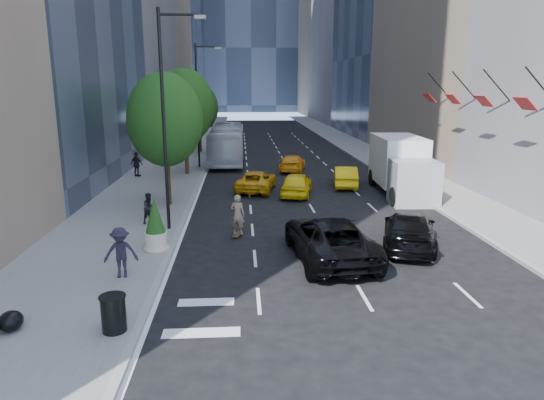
{
  "coord_description": "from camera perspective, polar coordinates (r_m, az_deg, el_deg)",
  "views": [
    {
      "loc": [
        -3.01,
        -18.59,
        6.83
      ],
      "look_at": [
        -1.58,
        3.46,
        1.6
      ],
      "focal_mm": 32.0,
      "sensor_mm": 36.0,
      "label": 1
    }
  ],
  "objects": [
    {
      "name": "sidewalk_left",
      "position": [
        49.42,
        -10.68,
        5.23
      ],
      "size": [
        6.0,
        120.0,
        0.15
      ],
      "primitive_type": "cube",
      "color": "slate",
      "rests_on": "ground"
    },
    {
      "name": "city_bus",
      "position": [
        44.62,
        -5.28,
        6.65
      ],
      "size": [
        2.99,
        12.2,
        3.39
      ],
      "primitive_type": "imported",
      "rotation": [
        0.0,
        0.0,
        -0.01
      ],
      "color": "silver",
      "rests_on": "ground"
    },
    {
      "name": "taxi_b",
      "position": [
        33.93,
        8.63,
        2.78
      ],
      "size": [
        2.2,
        4.53,
        1.43
      ],
      "primitive_type": "imported",
      "rotation": [
        0.0,
        0.0,
        2.98
      ],
      "color": "yellow",
      "rests_on": "ground"
    },
    {
      "name": "tree_near",
      "position": [
        27.97,
        -12.48,
        9.19
      ],
      "size": [
        4.2,
        4.2,
        7.46
      ],
      "color": "black",
      "rests_on": "sidewalk_left"
    },
    {
      "name": "pedestrian_a",
      "position": [
        24.74,
        -14.21,
        -0.93
      ],
      "size": [
        0.94,
        0.93,
        1.53
      ],
      "primitive_type": "imported",
      "rotation": [
        0.0,
        0.0,
        0.75
      ],
      "color": "black",
      "rests_on": "sidewalk_left"
    },
    {
      "name": "tower_right_far",
      "position": [
        120.62,
        8.95,
        21.83
      ],
      "size": [
        20.0,
        24.0,
        50.0
      ],
      "primitive_type": "cube",
      "color": "#7C6C55",
      "rests_on": "ground"
    },
    {
      "name": "sidewalk_right",
      "position": [
        50.75,
        11.23,
        5.42
      ],
      "size": [
        4.0,
        120.0,
        0.15
      ],
      "primitive_type": "cube",
      "color": "slate",
      "rests_on": "ground"
    },
    {
      "name": "tree_mid",
      "position": [
        37.85,
        -10.24,
        10.82
      ],
      "size": [
        4.5,
        4.5,
        7.99
      ],
      "color": "black",
      "rests_on": "sidewalk_left"
    },
    {
      "name": "facade_flags",
      "position": [
        31.69,
        22.26,
        11.18
      ],
      "size": [
        1.85,
        13.3,
        2.05
      ],
      "color": "black",
      "rests_on": "ground"
    },
    {
      "name": "black_sedan_lincoln",
      "position": [
        19.62,
        6.8,
        -4.5
      ],
      "size": [
        3.38,
        6.42,
        1.72
      ],
      "primitive_type": "imported",
      "rotation": [
        0.0,
        0.0,
        3.23
      ],
      "color": "black",
      "rests_on": "ground"
    },
    {
      "name": "pedestrian_c",
      "position": [
        18.07,
        -17.37,
        -5.91
      ],
      "size": [
        1.26,
        0.81,
        1.84
      ],
      "primitive_type": "imported",
      "rotation": [
        0.0,
        0.0,
        0.11
      ],
      "color": "black",
      "rests_on": "sidewalk_left"
    },
    {
      "name": "box_truck",
      "position": [
        32.02,
        15.01,
        3.9
      ],
      "size": [
        3.18,
        7.72,
        3.62
      ],
      "rotation": [
        0.0,
        0.0,
        -0.06
      ],
      "color": "silver",
      "rests_on": "ground"
    },
    {
      "name": "taxi_d",
      "position": [
        39.8,
        2.42,
        4.38
      ],
      "size": [
        2.75,
        4.79,
        1.31
      ],
      "primitive_type": "imported",
      "rotation": [
        0.0,
        0.0,
        2.93
      ],
      "color": "#FF9D0D",
      "rests_on": "ground"
    },
    {
      "name": "skateboarder",
      "position": [
        22.34,
        -4.07,
        -2.02
      ],
      "size": [
        0.79,
        0.64,
        1.87
      ],
      "primitive_type": "imported",
      "rotation": [
        0.0,
        0.0,
        2.82
      ],
      "color": "#837152",
      "rests_on": "ground"
    },
    {
      "name": "traffic_signal",
      "position": [
        58.75,
        -7.13,
        10.69
      ],
      "size": [
        2.48,
        0.53,
        5.2
      ],
      "color": "black",
      "rests_on": "sidewalk_left"
    },
    {
      "name": "taxi_a",
      "position": [
        30.81,
        2.91,
        1.9
      ],
      "size": [
        2.63,
        4.63,
        1.49
      ],
      "primitive_type": "imported",
      "rotation": [
        0.0,
        0.0,
        2.93
      ],
      "color": "yellow",
      "rests_on": "ground"
    },
    {
      "name": "pedestrian_b",
      "position": [
        37.86,
        -15.62,
        4.07
      ],
      "size": [
        1.16,
        0.91,
        1.84
      ],
      "primitive_type": "imported",
      "rotation": [
        0.0,
        0.0,
        2.64
      ],
      "color": "black",
      "rests_on": "sidewalk_left"
    },
    {
      "name": "lamp_far",
      "position": [
        40.74,
        -8.55,
        11.74
      ],
      "size": [
        2.13,
        0.22,
        10.0
      ],
      "color": "black",
      "rests_on": "sidewalk_left"
    },
    {
      "name": "lamp_near",
      "position": [
        22.86,
        -12.24,
        10.47
      ],
      "size": [
        2.13,
        0.22,
        10.0
      ],
      "color": "black",
      "rests_on": "sidewalk_left"
    },
    {
      "name": "taxi_c",
      "position": [
        32.2,
        -1.84,
        2.28
      ],
      "size": [
        3.1,
        5.15,
        1.34
      ],
      "primitive_type": "imported",
      "rotation": [
        0.0,
        0.0,
        2.95
      ],
      "color": "orange",
      "rests_on": "ground"
    },
    {
      "name": "tree_far",
      "position": [
        50.81,
        -8.58,
        10.68
      ],
      "size": [
        3.9,
        3.9,
        6.92
      ],
      "color": "black",
      "rests_on": "sidewalk_left"
    },
    {
      "name": "garbage_bags",
      "position": [
        15.67,
        -29.36,
        -12.67
      ],
      "size": [
        1.15,
        1.11,
        0.57
      ],
      "color": "black",
      "rests_on": "sidewalk_left"
    },
    {
      "name": "ground",
      "position": [
        20.03,
        5.19,
        -6.68
      ],
      "size": [
        160.0,
        160.0,
        0.0
      ],
      "primitive_type": "plane",
      "color": "black",
      "rests_on": "ground"
    },
    {
      "name": "trash_can",
      "position": [
        14.48,
        -18.14,
        -12.65
      ],
      "size": [
        0.67,
        0.67,
        1.01
      ],
      "primitive_type": "cylinder",
      "color": "black",
      "rests_on": "sidewalk_left"
    },
    {
      "name": "planter_shrub",
      "position": [
        20.69,
        -13.57,
        -2.86
      ],
      "size": [
        0.92,
        0.92,
        2.21
      ],
      "color": "beige",
      "rests_on": "sidewalk_left"
    },
    {
      "name": "black_sedan_mercedes",
      "position": [
        21.74,
        15.85,
        -3.41
      ],
      "size": [
        3.68,
        5.67,
        1.53
      ],
      "primitive_type": "imported",
      "rotation": [
        0.0,
        0.0,
        2.82
      ],
      "color": "black",
      "rests_on": "ground"
    }
  ]
}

